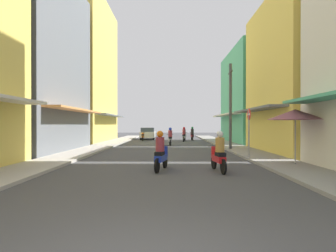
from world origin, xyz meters
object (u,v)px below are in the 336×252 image
motorbike_red (219,153)px  motorbike_silver (170,138)px  motorbike_maroon (192,134)px  vendor_umbrella (295,115)px  street_sign_no_entry (249,127)px  parked_car (148,133)px  motorbike_orange (143,136)px  utility_pole (230,106)px  motorbike_white (184,135)px  motorbike_blue (161,153)px

motorbike_red → motorbike_silver: size_ratio=1.00×
motorbike_maroon → vendor_umbrella: bearing=-82.0°
street_sign_no_entry → motorbike_maroon: bearing=95.0°
motorbike_red → parked_car: 24.25m
motorbike_maroon → parked_car: (-5.36, 2.27, 0.04)m
motorbike_silver → street_sign_no_entry: bearing=-66.7°
motorbike_maroon → motorbike_orange: bearing=-165.8°
motorbike_maroon → vendor_umbrella: (2.85, -20.27, 1.54)m
motorbike_orange → parked_car: bearing=86.2°
vendor_umbrella → utility_pole: bearing=99.3°
motorbike_maroon → motorbike_silver: bearing=-107.0°
motorbike_white → parked_car: bearing=132.8°
motorbike_blue → motorbike_white: size_ratio=0.99×
utility_pole → parked_car: bearing=114.8°
vendor_umbrella → motorbike_maroon: bearing=98.0°
motorbike_orange → utility_pole: size_ratio=0.30×
motorbike_white → parked_car: motorbike_white is taller
parked_car → utility_pole: bearing=-65.2°
motorbike_red → motorbike_blue: same height
motorbike_silver → utility_pole: bearing=-47.7°
motorbike_orange → motorbike_white: bearing=-12.0°
motorbike_red → vendor_umbrella: size_ratio=0.73×
motorbike_white → motorbike_orange: (-4.57, 0.97, -0.20)m
motorbike_orange → vendor_umbrella: size_ratio=0.73×
motorbike_white → utility_pole: bearing=-75.6°
utility_pole → street_sign_no_entry: bearing=-91.2°
parked_car → street_sign_no_entry: (6.92, -20.11, 0.98)m
motorbike_red → street_sign_no_entry: bearing=59.1°
motorbike_white → motorbike_orange: bearing=168.0°
motorbike_red → utility_pole: size_ratio=0.30×
utility_pole → street_sign_no_entry: 5.09m
motorbike_blue → vendor_umbrella: 6.01m
motorbike_blue → parked_car: bearing=96.0°
motorbike_silver → motorbike_white: (1.51, 5.91, 0.00)m
motorbike_orange → utility_pole: bearing=-57.7°
motorbike_orange → utility_pole: utility_pole is taller
motorbike_red → motorbike_orange: bearing=103.9°
motorbike_white → vendor_umbrella: size_ratio=0.73×
motorbike_orange → motorbike_maroon: bearing=14.2°
motorbike_red → parked_car: (-4.72, 23.79, 0.04)m
motorbike_maroon → motorbike_white: bearing=-113.5°
motorbike_silver → motorbike_blue: (-0.32, -12.97, 0.00)m
motorbike_silver → motorbike_blue: 12.98m
motorbike_maroon → street_sign_no_entry: 17.93m
motorbike_silver → street_sign_no_entry: size_ratio=0.68×
motorbike_maroon → motorbike_orange: size_ratio=1.00×
motorbike_maroon → street_sign_no_entry: bearing=-85.0°
motorbike_white → vendor_umbrella: vendor_umbrella is taller
parked_car → street_sign_no_entry: street_sign_no_entry is taller
motorbike_maroon → utility_pole: (1.66, -12.93, 2.39)m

